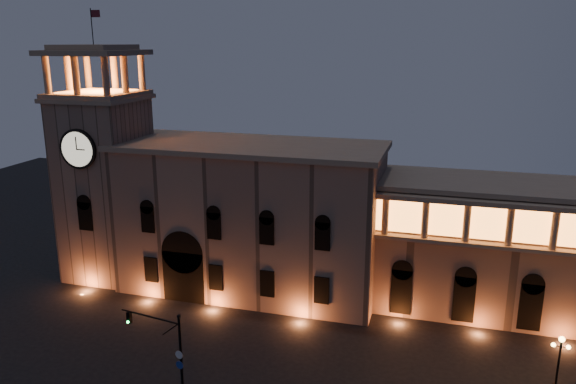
# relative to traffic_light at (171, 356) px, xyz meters

# --- Properties ---
(government_building) EXTENTS (30.80, 12.80, 17.60)m
(government_building) POSITION_rel_traffic_light_xyz_m (-1.51, 23.13, 4.42)
(government_building) COLOR #8C6E5B
(government_building) RESTS_ON ground
(clock_tower) EXTENTS (9.80, 9.80, 32.40)m
(clock_tower) POSITION_rel_traffic_light_xyz_m (-19.93, 22.18, 8.15)
(clock_tower) COLOR #8C6E5B
(clock_tower) RESTS_ON ground
(colonnade_wing) EXTENTS (40.60, 11.50, 14.50)m
(colonnade_wing) POSITION_rel_traffic_light_xyz_m (32.57, 25.12, 2.98)
(colonnade_wing) COLOR #866956
(colonnade_wing) RESTS_ON ground
(traffic_light) EXTENTS (5.98, 1.33, 8.29)m
(traffic_light) POSITION_rel_traffic_light_xyz_m (0.00, 0.00, 0.00)
(traffic_light) COLOR black
(traffic_light) RESTS_ON ground
(street_lamp_near) EXTENTS (1.71, 0.50, 4.93)m
(street_lamp_near) POSITION_rel_traffic_light_xyz_m (30.57, 10.94, -1.41)
(street_lamp_near) COLOR black
(street_lamp_near) RESTS_ON ground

